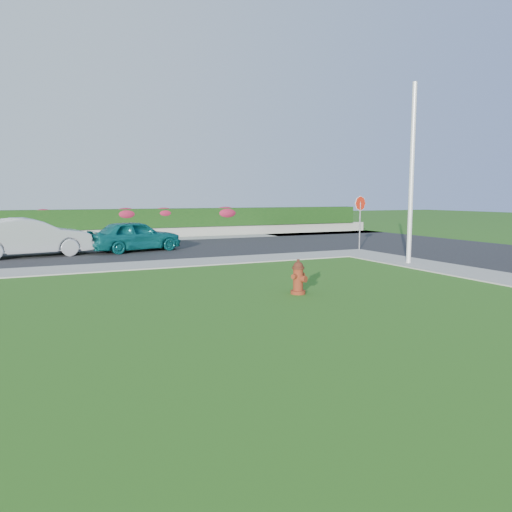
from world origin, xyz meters
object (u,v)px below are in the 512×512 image
sedan_teal (135,236)px  stop_sign (360,210)px  fire_hydrant (298,278)px  sedan_silver (30,237)px  utility_pole (412,175)px

sedan_teal → stop_sign: 9.98m
fire_hydrant → sedan_silver: bearing=93.5°
sedan_silver → utility_pole: utility_pole is taller
stop_sign → fire_hydrant: bearing=-123.3°
sedan_silver → stop_sign: 13.85m
sedan_teal → sedan_silver: bearing=78.6°
sedan_teal → utility_pole: 11.72m
sedan_teal → stop_sign: (9.17, -3.77, 1.10)m
sedan_teal → stop_sign: size_ratio=1.62×
sedan_silver → fire_hydrant: bearing=-159.0°
stop_sign → utility_pole: bearing=-91.5°
sedan_teal → utility_pole: bearing=-148.2°
fire_hydrant → sedan_silver: size_ratio=0.19×
fire_hydrant → sedan_teal: bearing=74.2°
sedan_teal → stop_sign: bearing=-126.1°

